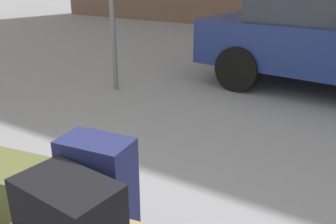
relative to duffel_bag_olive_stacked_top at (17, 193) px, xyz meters
name	(u,v)px	position (x,y,z in m)	size (l,w,h in m)	color
duffel_bag_olive_stacked_top	(17,193)	(0.00, 0.00, 0.00)	(0.63, 0.32, 0.33)	#4C5128
suitcase_navy_center	(99,193)	(0.51, 0.10, 0.12)	(0.33, 0.20, 0.56)	#191E47
duffel_bag_black_topmost_pile	(68,206)	(0.59, -0.17, 0.24)	(0.42, 0.26, 0.22)	black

